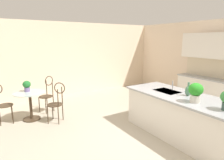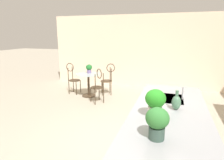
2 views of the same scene
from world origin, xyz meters
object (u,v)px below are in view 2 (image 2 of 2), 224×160
(chair_by_island, at_px, (73,77))
(potted_plant_counter_near, at_px, (155,101))
(chair_near_window, at_px, (98,84))
(potted_plant_counter_far, at_px, (157,121))
(bistro_table, at_px, (89,83))
(chair_toward_desk, at_px, (108,78))
(vase_on_counter, at_px, (176,102))
(potted_plant_on_table, at_px, (89,68))

(chair_by_island, height_order, potted_plant_counter_near, potted_plant_counter_near)
(chair_near_window, distance_m, potted_plant_counter_far, 3.72)
(bistro_table, height_order, chair_by_island, chair_by_island)
(chair_toward_desk, height_order, vase_on_counter, vase_on_counter)
(chair_near_window, relative_size, potted_plant_counter_far, 3.06)
(potted_plant_counter_far, distance_m, vase_on_counter, 0.92)
(chair_by_island, relative_size, potted_plant_counter_far, 3.06)
(potted_plant_counter_near, distance_m, potted_plant_counter_far, 0.56)
(potted_plant_on_table, bearing_deg, potted_plant_counter_near, 36.75)
(chair_toward_desk, relative_size, potted_plant_counter_far, 3.06)
(chair_near_window, relative_size, chair_toward_desk, 1.00)
(chair_by_island, height_order, potted_plant_counter_far, potted_plant_counter_far)
(chair_near_window, bearing_deg, potted_plant_counter_far, 31.58)
(chair_by_island, distance_m, chair_toward_desk, 1.20)
(chair_toward_desk, xyz_separation_m, potted_plant_on_table, (0.25, -0.57, 0.33))
(chair_toward_desk, relative_size, potted_plant_counter_near, 2.79)
(chair_near_window, relative_size, vase_on_counter, 3.62)
(bistro_table, height_order, potted_plant_counter_far, potted_plant_counter_far)
(bistro_table, relative_size, chair_toward_desk, 0.77)
(potted_plant_counter_far, bearing_deg, bistro_table, -146.03)
(potted_plant_counter_far, bearing_deg, vase_on_counter, 167.86)
(chair_toward_desk, distance_m, potted_plant_counter_near, 4.00)
(bistro_table, height_order, vase_on_counter, vase_on_counter)
(chair_by_island, xyz_separation_m, potted_plant_on_table, (-0.01, 0.61, 0.33))
(potted_plant_on_table, height_order, vase_on_counter, vase_on_counter)
(chair_by_island, bearing_deg, potted_plant_counter_near, 43.13)
(chair_near_window, bearing_deg, potted_plant_counter_near, 35.66)
(bistro_table, xyz_separation_m, potted_plant_counter_far, (3.66, 2.47, 0.67))
(potted_plant_on_table, height_order, potted_plant_counter_near, potted_plant_counter_near)
(chair_near_window, bearing_deg, potted_plant_on_table, -139.25)
(chair_near_window, height_order, potted_plant_counter_far, potted_plant_counter_far)
(chair_by_island, relative_size, potted_plant_on_table, 3.64)
(chair_by_island, height_order, potted_plant_on_table, chair_by_island)
(chair_by_island, distance_m, potted_plant_counter_near, 4.47)
(chair_by_island, xyz_separation_m, chair_toward_desk, (-0.26, 1.17, 0.00))
(potted_plant_counter_far, bearing_deg, chair_near_window, -148.42)
(bistro_table, bearing_deg, chair_near_window, 45.74)
(potted_plant_on_table, bearing_deg, chair_by_island, -88.85)
(chair_toward_desk, height_order, potted_plant_counter_far, potted_plant_counter_far)
(chair_near_window, distance_m, potted_plant_counter_near, 3.23)
(bistro_table, distance_m, chair_near_window, 0.76)
(bistro_table, bearing_deg, potted_plant_on_table, -167.18)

